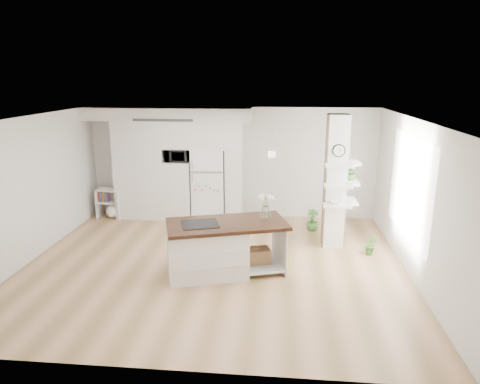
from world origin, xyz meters
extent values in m
cube|color=tan|center=(0.00, 0.00, 0.00)|extent=(7.00, 6.00, 0.01)
cube|color=white|center=(0.00, 0.00, 2.70)|extent=(7.00, 6.00, 0.04)
cube|color=silver|center=(0.00, 3.00, 1.35)|extent=(7.00, 0.04, 2.70)
cube|color=silver|center=(0.00, -3.00, 1.35)|extent=(7.00, 0.04, 2.70)
cube|color=silver|center=(-3.50, 0.00, 1.35)|extent=(0.04, 6.00, 2.70)
cube|color=silver|center=(3.50, 0.00, 1.35)|extent=(0.04, 6.00, 2.70)
cube|color=white|center=(-2.20, 2.67, 1.20)|extent=(1.20, 0.65, 2.40)
cube|color=white|center=(-1.27, 2.67, 0.71)|extent=(0.65, 0.65, 1.42)
cube|color=white|center=(-1.27, 2.67, 2.08)|extent=(0.65, 0.65, 0.65)
cube|color=white|center=(-0.53, 2.67, 2.08)|extent=(0.85, 0.65, 0.65)
cube|color=white|center=(0.10, 2.67, 1.20)|extent=(0.40, 0.65, 2.40)
cube|color=silver|center=(-1.50, 2.65, 2.55)|extent=(4.00, 0.70, 0.30)
cube|color=#262626|center=(-1.50, 2.31, 2.44)|extent=(1.40, 0.04, 0.06)
cube|color=white|center=(-0.53, 2.68, 0.88)|extent=(0.78, 0.66, 1.75)
cube|color=#B2B2B7|center=(-0.53, 2.34, 1.24)|extent=(0.78, 0.01, 0.03)
cube|color=silver|center=(2.30, 1.20, 1.35)|extent=(0.40, 0.40, 2.70)
cube|color=tan|center=(2.09, 1.20, 1.35)|extent=(0.02, 0.40, 2.70)
cube|color=tan|center=(2.30, 1.41, 1.35)|extent=(0.40, 0.02, 2.70)
cylinder|color=black|center=(2.30, 0.99, 2.02)|extent=(0.25, 0.03, 0.25)
cylinder|color=white|center=(2.30, 0.98, 2.02)|extent=(0.21, 0.01, 0.21)
plane|color=white|center=(3.48, 0.30, 1.50)|extent=(0.00, 2.40, 2.40)
cylinder|color=white|center=(1.70, 0.15, 2.12)|extent=(0.12, 0.12, 0.10)
cube|color=white|center=(-0.07, -0.39, 0.44)|extent=(1.55, 1.25, 0.87)
cube|color=white|center=(0.87, -0.09, 0.11)|extent=(0.96, 1.06, 0.04)
cube|color=white|center=(1.21, 0.01, 0.44)|extent=(0.29, 0.85, 0.87)
cube|color=#351D0F|center=(0.28, -0.28, 0.90)|extent=(2.28, 1.56, 0.06)
cube|color=black|center=(-0.17, -0.42, 0.94)|extent=(0.75, 0.68, 0.01)
cube|color=#A0764D|center=(0.82, -0.11, 0.27)|extent=(0.49, 0.42, 0.26)
cylinder|color=white|center=(0.94, 0.04, 1.05)|extent=(0.12, 0.12, 0.22)
cube|color=white|center=(-3.28, 2.52, 0.36)|extent=(0.06, 0.35, 0.73)
cube|color=white|center=(-2.70, 2.48, 0.36)|extent=(0.06, 0.35, 0.73)
cube|color=white|center=(-2.99, 2.50, 0.71)|extent=(0.64, 0.40, 0.03)
cube|color=white|center=(-2.99, 2.50, 0.39)|extent=(0.61, 0.40, 0.03)
sphere|color=white|center=(-2.90, 2.49, 0.18)|extent=(0.35, 0.35, 0.35)
imported|color=#407D32|center=(3.00, 0.74, 0.22)|extent=(0.29, 0.25, 0.43)
imported|color=#407D32|center=(1.95, 2.04, 0.24)|extent=(0.31, 0.31, 0.49)
imported|color=#2D2D2D|center=(-1.27, 2.62, 1.57)|extent=(0.54, 0.37, 0.30)
imported|color=#407D32|center=(2.63, 1.30, 1.52)|extent=(0.27, 0.23, 0.30)
imported|color=white|center=(2.30, 0.90, 1.00)|extent=(0.22, 0.22, 0.05)
camera|label=1|loc=(1.17, -7.28, 3.40)|focal=32.00mm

